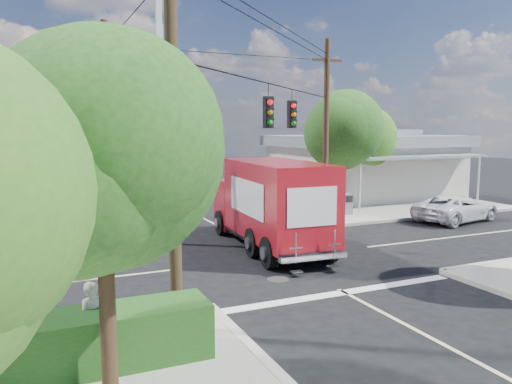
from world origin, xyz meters
TOP-DOWN VIEW (x-y plane):
  - ground at (0.00, 0.00)m, footprint 120.00×120.00m
  - sidewalk_ne at (10.88, 10.88)m, footprint 14.12×14.12m
  - road_markings at (0.00, -1.47)m, footprint 32.00×32.00m
  - building_ne at (12.50, 11.97)m, footprint 11.80×10.20m
  - radio_tower at (0.50, 20.00)m, footprint 0.80×0.80m
  - tree_sw_front at (-6.99, -7.54)m, footprint 3.88×3.78m
  - tree_ne_front at (7.21, 6.76)m, footprint 4.21×4.14m
  - tree_ne_back at (9.81, 8.96)m, footprint 3.77×3.66m
  - palm_nw_front at (-7.50, 7.50)m, footprint 3.01×3.08m
  - utility_poles at (-1.58, 1.60)m, footprint 12.00×10.68m
  - picket_fence at (-7.80, -5.60)m, footprint 5.94×0.06m
  - hedge_sw at (-8.00, -6.40)m, footprint 6.20×1.20m
  - vending_boxes at (6.50, 6.20)m, footprint 1.90×0.50m
  - delivery_truck at (0.40, 1.49)m, footprint 3.04×8.18m
  - parked_car at (11.55, 2.80)m, footprint 5.32×3.24m
  - pedestrian at (-7.11, -6.11)m, footprint 0.69×0.58m

SIDE VIEW (x-z plane):
  - ground at x=0.00m, z-range 0.00..0.00m
  - road_markings at x=0.00m, z-range 0.00..0.01m
  - sidewalk_ne at x=10.88m, z-range 0.00..0.14m
  - picket_fence at x=-7.80m, z-range 0.18..1.18m
  - parked_car at x=11.55m, z-range 0.00..1.38m
  - hedge_sw at x=-8.00m, z-range 0.14..1.24m
  - vending_boxes at x=6.50m, z-range 0.14..1.24m
  - pedestrian at x=-7.11m, z-range 0.14..1.75m
  - delivery_truck at x=0.40m, z-range 0.03..3.50m
  - building_ne at x=12.50m, z-range 0.07..4.57m
  - tree_ne_back at x=9.81m, z-range 1.27..7.10m
  - tree_sw_front at x=-6.99m, z-range 1.32..7.35m
  - utility_poles at x=-1.58m, z-range 0.17..9.17m
  - tree_ne_front at x=7.21m, z-range 1.44..8.09m
  - palm_nw_front at x=-7.50m, z-range 2.25..7.84m
  - radio_tower at x=0.50m, z-range -2.86..14.14m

